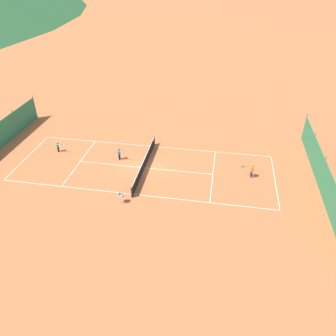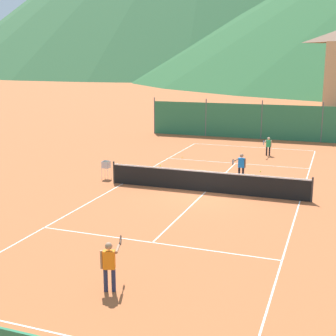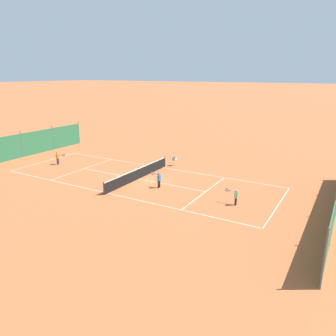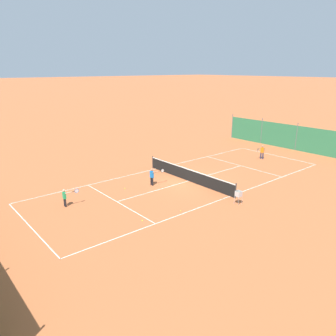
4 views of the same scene
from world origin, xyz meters
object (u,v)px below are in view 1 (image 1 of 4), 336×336
player_near_service (119,153)px  ball_hopper (121,196)px  player_far_service (251,170)px  player_near_baseline (58,146)px  tennis_ball_far_corner (61,181)px  tennis_ball_near_corner (103,154)px  tennis_net (144,163)px  tennis_ball_alley_left (87,187)px

player_near_service → ball_hopper: (-6.33, -2.05, -0.10)m
player_far_service → player_near_service: (0.85, 12.46, -0.01)m
player_near_baseline → tennis_ball_far_corner: bearing=-152.5°
tennis_ball_near_corner → tennis_ball_far_corner: bearing=157.7°
player_far_service → player_near_service: bearing=86.1°
player_far_service → tennis_ball_near_corner: bearing=84.1°
player_near_service → tennis_ball_near_corner: 2.22m
tennis_ball_far_corner → tennis_net: bearing=-63.7°
tennis_net → tennis_ball_far_corner: bearing=116.3°
player_near_baseline → ball_hopper: bearing=-128.0°
player_far_service → ball_hopper: 11.77m
player_near_baseline → player_near_service: (-0.38, -6.54, 0.08)m
tennis_ball_far_corner → tennis_ball_near_corner: bearing=-22.3°
tennis_net → player_far_service: size_ratio=6.97×
player_near_service → player_near_baseline: bearing=86.7°
player_near_service → tennis_ball_far_corner: bearing=137.2°
player_near_service → tennis_ball_far_corner: 6.02m
player_far_service → tennis_ball_alley_left: size_ratio=19.96×
player_far_service → tennis_ball_alley_left: player_far_service is taller
player_near_baseline → player_far_service: bearing=-93.7°
player_near_baseline → ball_hopper: size_ratio=1.30×
player_near_service → ball_hopper: 6.65m
player_far_service → player_near_service: size_ratio=1.01×
tennis_net → tennis_ball_alley_left: bearing=131.9°
tennis_ball_near_corner → tennis_net: bearing=-109.8°
tennis_net → player_near_service: bearing=69.1°
tennis_ball_alley_left → tennis_ball_far_corner: same height
player_near_baseline → tennis_ball_near_corner: 4.60m
tennis_net → player_far_service: player_far_service is taller
tennis_ball_alley_left → tennis_ball_far_corner: bearing=80.2°
tennis_ball_near_corner → tennis_ball_alley_left: bearing=-175.0°
tennis_net → player_far_service: 9.76m
ball_hopper → tennis_ball_far_corner: bearing=72.3°
tennis_ball_alley_left → player_far_service: bearing=-74.1°
tennis_ball_alley_left → ball_hopper: ball_hopper is taller
player_near_service → tennis_net: bearing=-110.9°
tennis_ball_alley_left → tennis_ball_far_corner: 2.58m
tennis_ball_near_corner → ball_hopper: ball_hopper is taller
player_near_baseline → player_far_service: player_far_service is taller
tennis_ball_near_corner → tennis_ball_far_corner: same height
tennis_ball_near_corner → ball_hopper: bearing=-149.9°
player_near_baseline → tennis_ball_alley_left: player_near_baseline is taller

